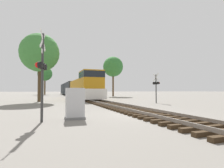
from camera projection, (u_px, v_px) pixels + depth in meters
name	position (u px, v px, depth m)	size (l,w,h in m)	color
ground_plane	(145.00, 114.00, 10.68)	(400.00, 400.00, 0.00)	slate
rail_track_bed	(145.00, 112.00, 10.68)	(2.60, 160.00, 0.31)	#382819
freight_train	(72.00, 89.00, 44.60)	(2.91, 49.44, 4.23)	#B77A14
crossing_signal_near	(42.00, 69.00, 8.13)	(0.50, 1.01, 4.30)	#333333
crossing_signal_far	(156.00, 84.00, 20.08)	(0.42, 1.01, 3.46)	#333333
relay_cabinet	(75.00, 104.00, 8.93)	(1.01, 0.63, 1.59)	slate
tree_far_right	(40.00, 53.00, 22.67)	(4.97, 4.97, 8.85)	#473521
tree_mid_background	(113.00, 67.00, 42.48)	(4.87, 4.87, 9.67)	brown
tree_deep_background	(45.00, 74.00, 59.99)	(4.87, 4.87, 9.64)	brown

